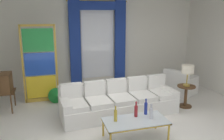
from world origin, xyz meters
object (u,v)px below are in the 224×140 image
(couch_white_long, at_px, (119,102))
(bottle_crystal_tall, at_px, (151,112))
(bottle_amber_squat, at_px, (136,110))
(vintage_tv, at_px, (1,84))
(stained_glass_divider, at_px, (40,66))
(coffee_table, at_px, (135,122))
(bottle_ruby_flask, at_px, (116,115))
(bottle_blue_decanter, at_px, (146,108))
(peacock_figurine, at_px, (56,96))
(armchair_white, at_px, (180,85))
(table_lamp_brass, at_px, (188,70))
(round_side_table, at_px, (186,94))

(couch_white_long, height_order, bottle_crystal_tall, couch_white_long)
(couch_white_long, bearing_deg, bottle_amber_squat, -89.24)
(couch_white_long, relative_size, bottle_crystal_tall, 9.42)
(vintage_tv, height_order, stained_glass_divider, stained_glass_divider)
(coffee_table, bearing_deg, vintage_tv, 140.76)
(couch_white_long, distance_m, bottle_ruby_flask, 1.33)
(bottle_blue_decanter, relative_size, bottle_crystal_tall, 1.11)
(bottle_blue_decanter, xyz_separation_m, stained_glass_divider, (-2.13, 2.49, 0.50))
(bottle_amber_squat, height_order, peacock_figurine, bottle_amber_squat)
(bottle_blue_decanter, height_order, armchair_white, armchair_white)
(bottle_crystal_tall, distance_m, bottle_amber_squat, 0.31)
(coffee_table, relative_size, table_lamp_brass, 2.24)
(bottle_crystal_tall, distance_m, stained_glass_divider, 3.49)
(vintage_tv, relative_size, peacock_figurine, 2.24)
(stained_glass_divider, bearing_deg, table_lamp_brass, -21.78)
(round_side_table, relative_size, table_lamp_brass, 1.04)
(couch_white_long, distance_m, table_lamp_brass, 2.01)
(bottle_crystal_tall, xyz_separation_m, bottle_ruby_flask, (-0.73, 0.07, 0.00))
(bottle_blue_decanter, bearing_deg, bottle_crystal_tall, -83.67)
(coffee_table, bearing_deg, couch_white_long, 87.61)
(armchair_white, bearing_deg, bottle_crystal_tall, -132.82)
(bottle_ruby_flask, relative_size, round_side_table, 0.54)
(bottle_blue_decanter, relative_size, stained_glass_divider, 0.16)
(stained_glass_divider, xyz_separation_m, round_side_table, (3.75, -1.50, -0.70))
(peacock_figurine, bearing_deg, stained_glass_divider, 140.06)
(bottle_amber_squat, bearing_deg, bottle_crystal_tall, -30.98)
(vintage_tv, height_order, armchair_white, vintage_tv)
(bottle_blue_decanter, height_order, peacock_figurine, bottle_blue_decanter)
(armchair_white, distance_m, stained_glass_divider, 4.26)
(armchair_white, bearing_deg, stained_glass_divider, 172.72)
(couch_white_long, relative_size, vintage_tv, 2.21)
(table_lamp_brass, bearing_deg, bottle_crystal_tall, -143.12)
(coffee_table, distance_m, table_lamp_brass, 2.36)
(stained_glass_divider, relative_size, peacock_figurine, 3.67)
(table_lamp_brass, bearing_deg, bottle_ruby_flask, -154.23)
(coffee_table, height_order, table_lamp_brass, table_lamp_brass)
(bottle_crystal_tall, height_order, round_side_table, bottle_crystal_tall)
(bottle_amber_squat, distance_m, armchair_white, 3.04)
(coffee_table, relative_size, bottle_blue_decanter, 3.66)
(couch_white_long, bearing_deg, table_lamp_brass, -3.23)
(bottle_blue_decanter, relative_size, bottle_amber_squat, 1.05)
(peacock_figurine, distance_m, table_lamp_brass, 3.66)
(peacock_figurine, bearing_deg, table_lamp_brass, -19.29)
(coffee_table, height_order, bottle_blue_decanter, bottle_blue_decanter)
(bottle_blue_decanter, bearing_deg, bottle_amber_squat, -168.32)
(armchair_white, relative_size, round_side_table, 1.85)
(couch_white_long, relative_size, table_lamp_brass, 5.22)
(couch_white_long, bearing_deg, vintage_tv, 160.97)
(coffee_table, xyz_separation_m, bottle_ruby_flask, (-0.40, 0.07, 0.16))
(vintage_tv, xyz_separation_m, table_lamp_brass, (4.72, -1.09, 0.30))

